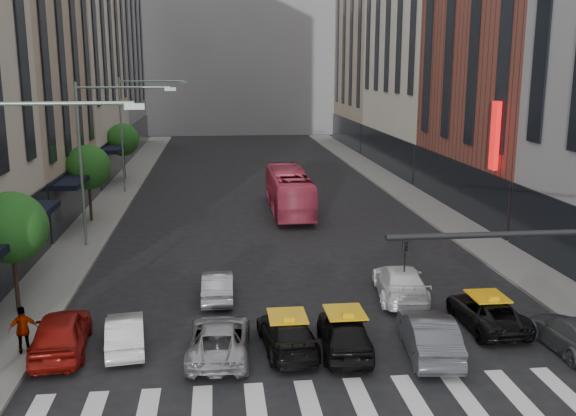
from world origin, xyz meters
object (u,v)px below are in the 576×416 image
object	(u,v)px
taxi_left	(287,333)
streetlamp_far	(133,119)
streetlamp_near	(4,202)
bus	(289,191)
taxi_center	(345,332)
streetlamp_mid	(97,142)
pedestrian_far	(23,330)
car_white_front	(125,332)
car_red	(61,332)

from	to	relation	value
taxi_left	streetlamp_far	bearing A→B (deg)	-78.34
streetlamp_near	streetlamp_far	world-z (taller)	same
taxi_left	bus	size ratio (longest dim) A/B	0.41
bus	taxi_center	bearing A→B (deg)	88.94
taxi_left	taxi_center	bearing A→B (deg)	165.20
streetlamp_mid	pedestrian_far	distance (m)	14.99
car_white_front	bus	xyz separation A→B (m)	(8.37, 21.57, 0.87)
streetlamp_near	car_white_front	bearing A→B (deg)	34.96
streetlamp_mid	car_red	bearing A→B (deg)	-86.54
streetlamp_near	bus	size ratio (longest dim) A/B	0.84
streetlamp_near	car_white_front	xyz separation A→B (m)	(3.04, 2.13, -5.29)
taxi_center	pedestrian_far	xyz separation A→B (m)	(-11.17, 0.83, 0.27)
bus	pedestrian_far	size ratio (longest dim) A/B	6.29
streetlamp_near	pedestrian_far	world-z (taller)	streetlamp_near
streetlamp_mid	taxi_center	bearing A→B (deg)	-54.21
streetlamp_far	taxi_center	xyz separation A→B (m)	(10.81, -30.99, -5.17)
streetlamp_mid	car_white_front	size ratio (longest dim) A/B	2.42
streetlamp_near	streetlamp_mid	distance (m)	16.00
taxi_center	pedestrian_far	size ratio (longest dim) A/B	2.53
streetlamp_mid	streetlamp_far	distance (m)	16.00
streetlamp_far	car_white_front	distance (m)	30.49
streetlamp_far	taxi_center	size ratio (longest dim) A/B	2.10
bus	streetlamp_mid	bearing A→B (deg)	34.48
streetlamp_near	taxi_center	size ratio (longest dim) A/B	2.10
streetlamp_near	streetlamp_far	distance (m)	32.00
streetlamp_near	streetlamp_mid	xyz separation A→B (m)	(0.00, 16.00, 0.00)
streetlamp_far	taxi_left	xyz separation A→B (m)	(8.81, -30.63, -5.27)
car_white_front	pedestrian_far	size ratio (longest dim) A/B	2.20
streetlamp_far	pedestrian_far	xyz separation A→B (m)	(-0.36, -30.16, -4.91)
streetlamp_far	bus	xyz separation A→B (m)	(11.42, -8.30, -4.42)
car_red	taxi_center	distance (m)	10.02
car_red	car_white_front	world-z (taller)	car_red
car_white_front	taxi_left	xyz separation A→B (m)	(5.77, -0.75, 0.02)
car_white_front	taxi_left	distance (m)	5.82
streetlamp_far	taxi_center	bearing A→B (deg)	-70.77
taxi_left	pedestrian_far	bearing A→B (deg)	-7.31
streetlamp_near	car_red	xyz separation A→B (m)	(0.84, 2.04, -5.14)
streetlamp_mid	bus	xyz separation A→B (m)	(11.42, 7.70, -4.42)
car_white_front	taxi_center	world-z (taller)	taxi_center
streetlamp_mid	streetlamp_near	bearing A→B (deg)	-90.00
bus	car_white_front	bearing A→B (deg)	69.26
streetlamp_far	pedestrian_far	distance (m)	30.56
taxi_center	pedestrian_far	distance (m)	11.20
streetlamp_near	taxi_left	xyz separation A→B (m)	(8.81, 1.37, -5.27)
streetlamp_mid	bus	size ratio (longest dim) A/B	0.84
car_white_front	bus	world-z (taller)	bus
car_white_front	streetlamp_mid	bearing A→B (deg)	-84.84
streetlamp_far	taxi_center	distance (m)	33.23
streetlamp_mid	pedestrian_far	bearing A→B (deg)	-91.44
taxi_left	car_red	bearing A→B (deg)	-9.19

